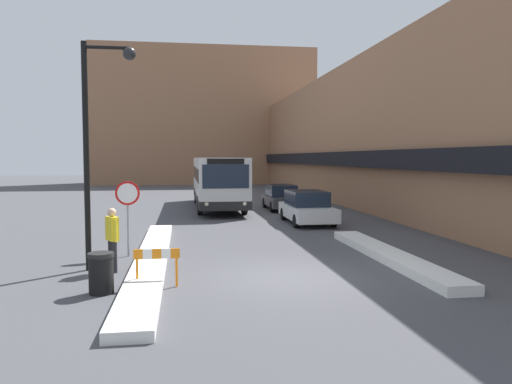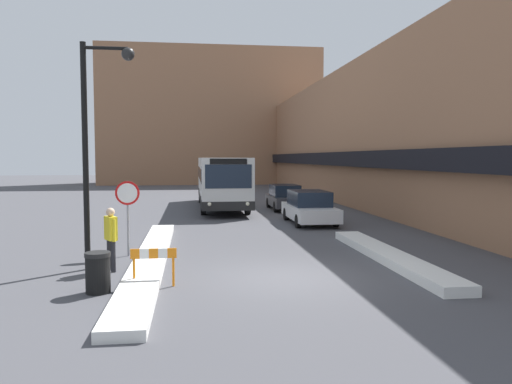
% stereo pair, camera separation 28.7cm
% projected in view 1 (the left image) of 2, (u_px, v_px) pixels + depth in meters
% --- Properties ---
extents(ground_plane, '(160.00, 160.00, 0.00)m').
position_uv_depth(ground_plane, '(286.00, 277.00, 13.05)').
color(ground_plane, '#47474C').
extents(building_row_right, '(5.50, 60.00, 9.11)m').
position_uv_depth(building_row_right, '(350.00, 139.00, 37.88)').
color(building_row_right, '#996B4C').
rests_on(building_row_right, ground_plane).
extents(building_backdrop_far, '(26.00, 8.00, 15.95)m').
position_uv_depth(building_backdrop_far, '(204.00, 118.00, 60.60)').
color(building_backdrop_far, '#996B4C').
rests_on(building_backdrop_far, ground_plane).
extents(snow_bank_left, '(0.90, 13.33, 0.22)m').
position_uv_depth(snow_bank_left, '(152.00, 259.00, 14.91)').
color(snow_bank_left, silver).
rests_on(snow_bank_left, ground_plane).
extents(snow_bank_right, '(0.90, 8.39, 0.27)m').
position_uv_depth(snow_bank_right, '(389.00, 255.00, 15.29)').
color(snow_bank_right, silver).
rests_on(snow_bank_right, ground_plane).
extents(city_bus, '(2.71, 12.13, 3.12)m').
position_uv_depth(city_bus, '(218.00, 181.00, 30.95)').
color(city_bus, silver).
rests_on(city_bus, ground_plane).
extents(parked_car_front, '(1.93, 4.61, 1.55)m').
position_uv_depth(parked_car_front, '(307.00, 207.00, 23.80)').
color(parked_car_front, silver).
rests_on(parked_car_front, ground_plane).
extents(parked_car_middle, '(1.79, 4.26, 1.50)m').
position_uv_depth(parked_car_middle, '(281.00, 197.00, 30.03)').
color(parked_car_middle, '#38383D').
rests_on(parked_car_middle, ground_plane).
extents(stop_sign, '(0.76, 0.08, 2.39)m').
position_uv_depth(stop_sign, '(128.00, 202.00, 15.72)').
color(stop_sign, gray).
rests_on(stop_sign, ground_plane).
extents(street_lamp, '(1.46, 0.36, 6.28)m').
position_uv_depth(street_lamp, '(97.00, 130.00, 13.69)').
color(street_lamp, black).
rests_on(street_lamp, ground_plane).
extents(pedestrian, '(0.42, 0.52, 1.76)m').
position_uv_depth(pedestrian, '(112.00, 234.00, 13.63)').
color(pedestrian, '#232328').
rests_on(pedestrian, ground_plane).
extents(trash_bin, '(0.59, 0.59, 0.95)m').
position_uv_depth(trash_bin, '(101.00, 273.00, 11.47)').
color(trash_bin, black).
rests_on(trash_bin, ground_plane).
extents(construction_barricade, '(1.10, 0.06, 0.94)m').
position_uv_depth(construction_barricade, '(157.00, 260.00, 12.01)').
color(construction_barricade, orange).
rests_on(construction_barricade, ground_plane).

